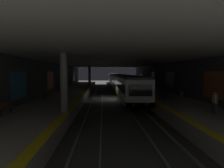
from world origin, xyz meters
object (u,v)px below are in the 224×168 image
(bench_right_near, at_px, (5,107))
(person_walking_mid, at_px, (65,84))
(trash_bin, at_px, (181,95))
(bench_right_far, at_px, (72,83))
(person_waiting_near, at_px, (142,82))
(person_standing_far, at_px, (215,102))
(bench_left_mid, at_px, (164,88))
(bench_left_far, at_px, (160,87))
(pillar_near, at_px, (64,83))
(person_boarding, at_px, (153,85))
(pillar_far, at_px, (90,76))
(suitcase_rolling, at_px, (45,95))
(backpack_on_floor, at_px, (163,96))
(bench_right_mid, at_px, (61,87))
(metro_train, at_px, (118,81))

(bench_right_near, distance_m, person_walking_mid, 20.08)
(trash_bin, bearing_deg, bench_right_far, 36.41)
(person_waiting_near, distance_m, person_standing_far, 26.54)
(bench_left_mid, height_order, bench_left_far, same)
(pillar_near, height_order, person_boarding, pillar_near)
(pillar_far, distance_m, trash_bin, 23.14)
(bench_left_far, xyz_separation_m, bench_right_far, (11.72, 17.07, 0.00))
(bench_left_mid, height_order, bench_right_near, same)
(bench_right_near, bearing_deg, person_standing_far, -91.50)
(suitcase_rolling, bearing_deg, person_standing_far, -119.72)
(backpack_on_floor, xyz_separation_m, trash_bin, (-1.30, -1.74, 0.23))
(suitcase_rolling, relative_size, trash_bin, 1.09)
(bench_right_near, height_order, suitcase_rolling, suitcase_rolling)
(person_walking_mid, bearing_deg, bench_right_mid, 174.87)
(bench_left_far, bearing_deg, bench_right_far, 55.52)
(person_standing_far, height_order, trash_bin, person_standing_far)
(metro_train, bearing_deg, bench_left_far, -154.35)
(person_boarding, relative_size, suitcase_rolling, 1.74)
(backpack_on_floor, distance_m, trash_bin, 2.18)
(pillar_near, relative_size, person_standing_far, 2.87)
(metro_train, distance_m, bench_right_far, 10.84)
(bench_right_near, bearing_deg, bench_left_far, -44.26)
(person_waiting_near, bearing_deg, pillar_far, 87.24)
(bench_right_mid, relative_size, backpack_on_floor, 4.25)
(pillar_near, height_order, metro_train, pillar_near)
(bench_left_far, xyz_separation_m, person_waiting_near, (8.62, 1.27, 0.35))
(suitcase_rolling, bearing_deg, metro_train, -25.09)
(bench_right_far, distance_m, person_walking_mid, 9.17)
(person_walking_mid, bearing_deg, person_boarding, -97.82)
(bench_right_near, bearing_deg, backpack_on_floor, -60.11)
(bench_left_mid, bearing_deg, bench_right_near, 132.26)
(bench_left_mid, distance_m, backpack_on_floor, 7.54)
(person_walking_mid, bearing_deg, bench_right_near, 179.43)
(person_walking_mid, relative_size, person_boarding, 0.96)
(metro_train, bearing_deg, person_boarding, -157.69)
(bench_left_mid, relative_size, bench_right_mid, 1.00)
(person_boarding, bearing_deg, backpack_on_floor, 171.68)
(person_boarding, bearing_deg, person_walking_mid, 82.18)
(bench_right_near, distance_m, person_standing_far, 15.57)
(pillar_near, xyz_separation_m, trash_bin, (6.50, -12.15, -1.85))
(metro_train, relative_size, bench_right_near, 32.08)
(bench_left_far, distance_m, bench_right_near, 24.46)
(pillar_near, distance_m, bench_left_mid, 19.78)
(pillar_near, bearing_deg, bench_left_far, -37.29)
(pillar_far, distance_m, person_standing_far, 29.43)
(person_waiting_near, height_order, person_standing_far, person_waiting_near)
(bench_right_mid, height_order, person_boarding, person_boarding)
(person_boarding, xyz_separation_m, backpack_on_floor, (-9.51, 1.39, -0.68))
(pillar_near, height_order, suitcase_rolling, pillar_near)
(bench_left_far, xyz_separation_m, suitcase_rolling, (-9.19, 16.81, -0.21))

